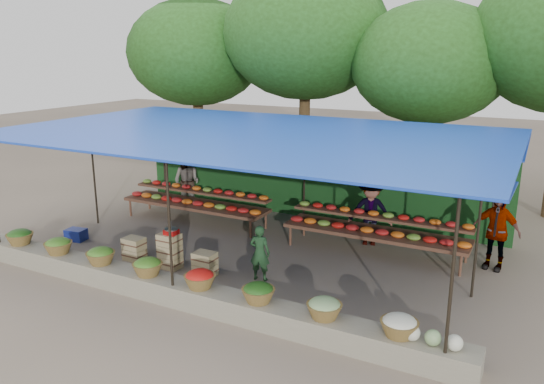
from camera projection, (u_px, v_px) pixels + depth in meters
The scene contains 16 objects.
ground at pixel (252, 253), 12.21m from camera, with size 60.00×60.00×0.00m, color #675A4C.
stone_curb at pixel (178, 292), 9.81m from camera, with size 10.60×0.55×0.40m, color #726D5B.
stall_canopy at pixel (252, 138), 11.57m from camera, with size 10.80×6.60×2.82m.
produce_baskets at pixel (173, 273), 9.76m from camera, with size 8.98×0.58×0.34m.
netting_backdrop at pixel (308, 173), 14.58m from camera, with size 10.60×0.06×2.50m, color #18451B.
tree_row at pixel (365, 44), 15.98m from camera, with size 16.51×5.50×7.12m.
fruit_table_left at pixel (196, 200), 14.33m from camera, with size 4.21×0.95×0.93m.
fruit_table_right at pixel (376, 228), 12.09m from camera, with size 4.21×0.95×0.93m.
crate_counter at pixel (169, 254), 11.34m from camera, with size 2.35×0.35×0.77m.
weighing_scale at pixel (171, 231), 11.16m from camera, with size 0.28×0.28×0.30m.
vendor_seated at pixel (260, 253), 10.67m from camera, with size 0.42×0.28×1.16m, color #1B3C1E.
customer_left at pixel (187, 182), 15.24m from camera, with size 0.84×0.65×1.72m, color slate.
customer_mid at pixel (370, 212), 12.59m from camera, with size 1.05×0.60×1.62m, color slate.
customer_right at pixel (496, 231), 11.16m from camera, with size 0.99×0.41×1.68m, color slate.
blue_crate_front at pixel (19, 250), 12.03m from camera, with size 0.45×0.33×0.27m, color navy.
blue_crate_back at pixel (76, 235), 13.04m from camera, with size 0.47×0.34×0.28m, color navy.
Camera 1 is at (5.71, -9.91, 4.53)m, focal length 35.00 mm.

